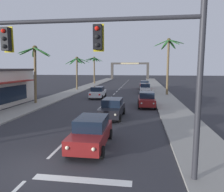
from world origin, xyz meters
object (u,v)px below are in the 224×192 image
object	(u,v)px
traffic_signal_mast	(101,52)
sedan_lead_at_stop_bar	(91,132)
palm_left_second	(35,61)
palm_right_third	(168,55)
sedan_oncoming_far	(98,92)
town_gateway_arch	(130,68)
sedan_third_in_queue	(112,108)
palm_left_third	(77,65)
palm_left_farthest	(94,64)
sedan_parked_nearest_kerb	(147,99)
sedan_parked_mid_kerb	(144,85)
sedan_parked_far_kerb	(145,88)

from	to	relation	value
traffic_signal_mast	sedan_lead_at_stop_bar	world-z (taller)	traffic_signal_mast
palm_left_second	palm_right_third	world-z (taller)	palm_right_third
sedan_oncoming_far	town_gateway_arch	bearing A→B (deg)	87.99
traffic_signal_mast	sedan_third_in_queue	world-z (taller)	traffic_signal_mast
palm_left_third	palm_left_farthest	xyz separation A→B (m)	(-0.25, 15.82, 0.44)
sedan_oncoming_far	palm_left_third	size ratio (longest dim) A/B	0.69
palm_right_third	palm_left_farthest	bearing A→B (deg)	128.21
sedan_oncoming_far	sedan_parked_nearest_kerb	xyz separation A→B (m)	(6.85, -5.83, 0.00)
palm_left_second	palm_left_third	bearing A→B (deg)	89.53
traffic_signal_mast	sedan_third_in_queue	xyz separation A→B (m)	(-0.95, 10.08, -4.16)
town_gateway_arch	sedan_lead_at_stop_bar	bearing A→B (deg)	-88.54
palm_left_farthest	palm_right_third	xyz separation A→B (m)	(16.77, -21.30, 0.93)
palm_right_third	sedan_third_in_queue	bearing A→B (deg)	-112.51
sedan_oncoming_far	sedan_parked_mid_kerb	distance (m)	15.61
sedan_third_in_queue	sedan_parked_far_kerb	world-z (taller)	same
sedan_oncoming_far	palm_left_second	world-z (taller)	palm_left_second
sedan_parked_nearest_kerb	sedan_parked_far_kerb	xyz separation A→B (m)	(0.03, 12.83, 0.00)
sedan_lead_at_stop_bar	palm_left_third	world-z (taller)	palm_left_third
sedan_lead_at_stop_bar	sedan_parked_mid_kerb	bearing A→B (deg)	84.09
sedan_oncoming_far	sedan_parked_nearest_kerb	bearing A→B (deg)	-40.40
sedan_parked_far_kerb	palm_right_third	distance (m)	6.89
sedan_third_in_queue	palm_left_third	xyz separation A→B (m)	(-9.91, 21.43, 4.07)
traffic_signal_mast	sedan_parked_nearest_kerb	bearing A→B (deg)	82.08
sedan_third_in_queue	sedan_parked_nearest_kerb	size ratio (longest dim) A/B	1.00
sedan_lead_at_stop_bar	palm_right_third	bearing A→B (deg)	73.48
sedan_lead_at_stop_bar	palm_left_third	xyz separation A→B (m)	(-9.70, 28.48, 4.07)
palm_left_second	town_gateway_arch	size ratio (longest dim) A/B	0.49
sedan_parked_mid_kerb	palm_left_farthest	xyz separation A→B (m)	(-13.30, 11.84, 4.51)
sedan_parked_far_kerb	traffic_signal_mast	bearing A→B (deg)	-94.43
sedan_third_in_queue	town_gateway_arch	size ratio (longest dim) A/B	0.31
sedan_oncoming_far	sedan_parked_mid_kerb	bearing A→B (deg)	63.86
sedan_oncoming_far	palm_left_farthest	xyz separation A→B (m)	(-6.43, 25.85, 4.51)
town_gateway_arch	sedan_parked_nearest_kerb	bearing A→B (deg)	-84.83
palm_left_third	sedan_parked_nearest_kerb	bearing A→B (deg)	-50.59
sedan_oncoming_far	palm_right_third	distance (m)	12.54
sedan_parked_far_kerb	palm_left_second	world-z (taller)	palm_left_second
sedan_parked_far_kerb	palm_left_farthest	bearing A→B (deg)	125.21
sedan_parked_nearest_kerb	sedan_parked_far_kerb	size ratio (longest dim) A/B	1.00
sedan_parked_nearest_kerb	palm_right_third	distance (m)	12.23
sedan_oncoming_far	palm_left_farthest	distance (m)	27.02
palm_left_second	sedan_parked_mid_kerb	bearing A→B (deg)	56.48
sedan_lead_at_stop_bar	town_gateway_arch	size ratio (longest dim) A/B	0.31
sedan_parked_mid_kerb	sedan_lead_at_stop_bar	bearing A→B (deg)	-95.91
sedan_lead_at_stop_bar	sedan_third_in_queue	bearing A→B (deg)	88.30
palm_left_farthest	town_gateway_arch	distance (m)	25.84
palm_right_third	town_gateway_arch	world-z (taller)	palm_right_third
traffic_signal_mast	sedan_third_in_queue	distance (m)	10.94
sedan_parked_nearest_kerb	palm_left_third	bearing A→B (deg)	129.41
sedan_parked_far_kerb	palm_left_farthest	xyz separation A→B (m)	(-13.31, 18.85, 4.51)
traffic_signal_mast	sedan_third_in_queue	bearing A→B (deg)	95.38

